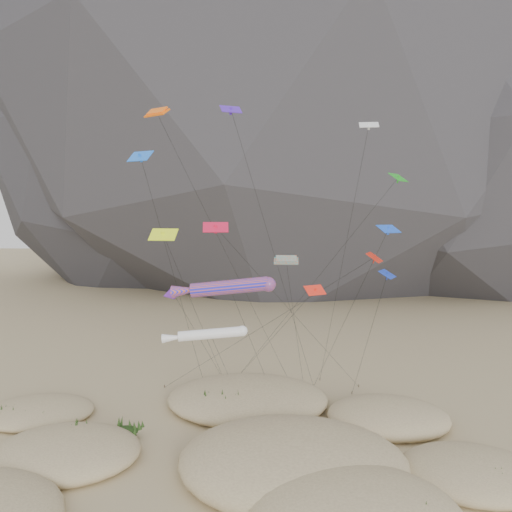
# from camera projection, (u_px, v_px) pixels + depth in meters

# --- Properties ---
(ground) EXTENTS (500.00, 500.00, 0.00)m
(ground) POSITION_uv_depth(u_px,v_px,m) (231.00, 499.00, 34.26)
(ground) COLOR #CCB789
(ground) RESTS_ON ground
(rock_headland) EXTENTS (226.37, 148.64, 177.50)m
(rock_headland) POSITION_uv_depth(u_px,v_px,m) (303.00, 33.00, 145.85)
(rock_headland) COLOR black
(rock_headland) RESTS_ON ground
(dunes) EXTENTS (48.72, 40.36, 4.13)m
(dunes) POSITION_uv_depth(u_px,v_px,m) (235.00, 457.00, 38.67)
(dunes) COLOR #CCB789
(dunes) RESTS_ON ground
(dune_grass) EXTENTS (43.80, 28.12, 1.47)m
(dune_grass) POSITION_uv_depth(u_px,v_px,m) (213.00, 460.00, 37.93)
(dune_grass) COLOR black
(dune_grass) RESTS_ON ground
(kite_stakes) EXTENTS (22.04, 4.37, 0.30)m
(kite_stakes) POSITION_uv_depth(u_px,v_px,m) (271.00, 384.00, 57.17)
(kite_stakes) COLOR #3F2D1E
(kite_stakes) RESTS_ON ground
(rainbow_tube_kite) EXTENTS (9.10, 13.98, 14.27)m
(rainbow_tube_kite) POSITION_uv_depth(u_px,v_px,m) (226.00, 287.00, 42.99)
(rainbow_tube_kite) COLOR orange
(rainbow_tube_kite) RESTS_ON ground
(white_tube_kite) EXTENTS (6.70, 20.02, 10.82)m
(white_tube_kite) POSITION_uv_depth(u_px,v_px,m) (207.00, 334.00, 39.08)
(white_tube_kite) COLOR silver
(white_tube_kite) RESTS_ON ground
(orange_parafoil) EXTENTS (13.05, 14.69, 29.21)m
(orange_parafoil) POSITION_uv_depth(u_px,v_px,m) (160.00, 118.00, 45.17)
(orange_parafoil) COLOR #FF630D
(orange_parafoil) RESTS_ON ground
(multi_parafoil) EXTENTS (2.98, 12.18, 15.92)m
(multi_parafoil) POSITION_uv_depth(u_px,v_px,m) (286.00, 262.00, 44.47)
(multi_parafoil) COLOR #EF4819
(multi_parafoil) RESTS_ON ground
(delta_kites) EXTENTS (25.93, 18.71, 28.62)m
(delta_kites) POSITION_uv_depth(u_px,v_px,m) (273.00, 227.00, 44.52)
(delta_kites) COLOR #461EB0
(delta_kites) RESTS_ON ground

